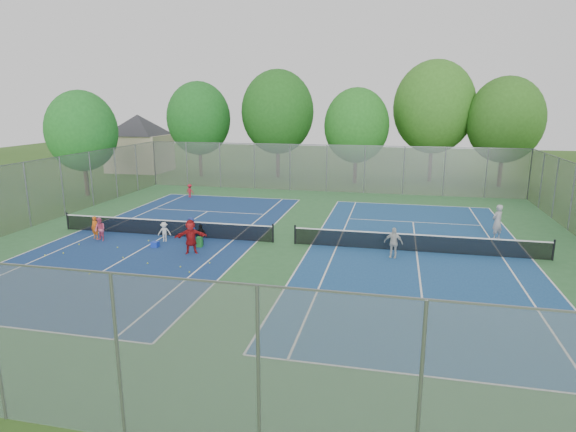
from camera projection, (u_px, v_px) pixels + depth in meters
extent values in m
plane|color=#2E531A|center=(284.00, 243.00, 26.18)|extent=(120.00, 120.00, 0.00)
cube|color=#316836|center=(284.00, 243.00, 26.18)|extent=(32.00, 32.00, 0.01)
cube|color=navy|center=(166.00, 235.00, 27.67)|extent=(10.97, 23.77, 0.01)
cube|color=navy|center=(417.00, 252.00, 24.69)|extent=(10.97, 23.77, 0.01)
cube|color=black|center=(165.00, 228.00, 27.57)|extent=(12.87, 0.10, 0.91)
cube|color=black|center=(417.00, 243.00, 24.59)|extent=(12.87, 0.10, 0.91)
cube|color=gray|center=(327.00, 168.00, 40.91)|extent=(32.00, 0.10, 4.00)
cube|color=gray|center=(118.00, 359.00, 10.53)|extent=(32.00, 0.10, 4.00)
cube|color=gray|center=(27.00, 195.00, 29.14)|extent=(0.10, 32.00, 4.00)
cube|color=#B7A88C|center=(140.00, 153.00, 53.20)|extent=(6.00, 5.00, 4.00)
pyramid|color=#2D2D33|center=(137.00, 114.00, 52.24)|extent=(11.03, 11.03, 2.20)
cylinder|color=#443326|center=(200.00, 159.00, 49.66)|extent=(0.36, 0.36, 3.50)
ellipsoid|color=#1A5C1D|center=(199.00, 118.00, 48.70)|extent=(6.40, 6.40, 7.36)
cylinder|color=#443326|center=(278.00, 158.00, 48.86)|extent=(0.36, 0.36, 3.85)
ellipsoid|color=#1D5619|center=(278.00, 112.00, 47.79)|extent=(7.20, 7.20, 8.28)
cylinder|color=#443326|center=(355.00, 167.00, 45.33)|extent=(0.36, 0.36, 3.15)
ellipsoid|color=#23691E|center=(356.00, 125.00, 44.45)|extent=(6.00, 6.00, 6.90)
cylinder|color=#443326|center=(430.00, 159.00, 46.57)|extent=(0.36, 0.36, 4.20)
ellipsoid|color=#31681E|center=(434.00, 107.00, 45.43)|extent=(7.60, 7.60, 8.74)
cylinder|color=#443326|center=(500.00, 167.00, 43.47)|extent=(0.36, 0.36, 3.50)
ellipsoid|color=#2B5C1A|center=(505.00, 120.00, 42.50)|extent=(6.60, 6.60, 7.59)
cylinder|color=#443326|center=(86.00, 176.00, 39.37)|extent=(0.36, 0.36, 3.15)
ellipsoid|color=#1D6721|center=(82.00, 131.00, 38.52)|extent=(5.60, 5.60, 6.44)
cube|color=#1938BE|center=(155.00, 244.00, 25.45)|extent=(0.36, 0.36, 0.30)
cube|color=green|center=(200.00, 242.00, 25.44)|extent=(0.30, 0.30, 0.56)
imported|color=#D85D14|center=(95.00, 228.00, 26.91)|extent=(0.53, 0.42, 1.29)
imported|color=#D65375|center=(100.00, 229.00, 26.51)|extent=(0.78, 0.70, 1.32)
imported|color=silver|center=(164.00, 232.00, 26.41)|extent=(0.79, 0.58, 1.09)
imported|color=black|center=(201.00, 235.00, 25.70)|extent=(0.72, 0.40, 1.16)
imported|color=navy|center=(191.00, 229.00, 26.55)|extent=(0.77, 0.66, 1.34)
imported|color=#A71719|center=(191.00, 237.00, 24.25)|extent=(1.69, 1.15, 1.75)
imported|color=#AA1827|center=(190.00, 191.00, 38.66)|extent=(0.80, 0.59, 1.10)
imported|color=#979799|center=(497.00, 222.00, 26.80)|extent=(0.86, 0.82, 1.97)
imported|color=beige|center=(393.00, 243.00, 23.60)|extent=(0.95, 0.50, 1.54)
sphere|color=#BFE334|center=(90.00, 274.00, 21.38)|extent=(0.07, 0.07, 0.07)
sphere|color=#C3E234|center=(148.00, 264.00, 22.78)|extent=(0.07, 0.07, 0.07)
sphere|color=#BBCC2F|center=(210.00, 263.00, 22.82)|extent=(0.07, 0.07, 0.07)
sphere|color=#DEF338|center=(42.00, 268.00, 22.21)|extent=(0.07, 0.07, 0.07)
sphere|color=#B0CE2F|center=(189.00, 272.00, 21.60)|extent=(0.07, 0.07, 0.07)
sphere|color=#ACC12D|center=(123.00, 258.00, 23.61)|extent=(0.07, 0.07, 0.07)
sphere|color=#D4E435|center=(45.00, 256.00, 23.98)|extent=(0.07, 0.07, 0.07)
sphere|color=#B8D030|center=(79.00, 245.00, 25.80)|extent=(0.07, 0.07, 0.07)
sphere|color=#AEC42D|center=(180.00, 267.00, 22.29)|extent=(0.07, 0.07, 0.07)
sphere|color=#B9DA32|center=(118.00, 248.00, 25.27)|extent=(0.07, 0.07, 0.07)
sphere|color=#D5F338|center=(149.00, 241.00, 26.50)|extent=(0.07, 0.07, 0.07)
sphere|color=#B0C52D|center=(63.00, 253.00, 24.31)|extent=(0.07, 0.07, 0.07)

